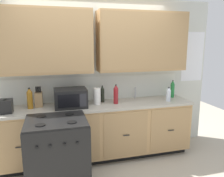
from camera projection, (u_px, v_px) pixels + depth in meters
The scene contains 14 objects.
ground_plane at pixel (102, 167), 3.46m from camera, with size 8.00×8.00×0.00m, color #B2A893.
wall_unit at pixel (94, 56), 3.59m from camera, with size 4.26×0.40×2.60m.
counter_run at pixel (98, 131), 3.65m from camera, with size 3.09×0.64×0.92m.
stove_range at pixel (58, 154), 2.88m from camera, with size 0.76×0.68×0.95m.
microwave at pixel (71, 98), 3.39m from camera, with size 0.48×0.37×0.28m.
toaster at pixel (2, 107), 3.10m from camera, with size 0.28×0.18×0.19m.
knife_block at pixel (39, 99), 3.43m from camera, with size 0.11×0.14×0.31m.
sink_faucet at pixel (135, 93), 3.92m from camera, with size 0.02×0.02×0.20m, color #B2B5BA.
paper_towel_roll at pixel (97, 96), 3.54m from camera, with size 0.12×0.12×0.26m, color white.
bottle_dark at pixel (102, 94), 3.68m from camera, with size 0.06×0.06×0.27m.
bottle_red at pixel (116, 94), 3.58m from camera, with size 0.08×0.08×0.31m.
bottle_green at pixel (172, 89), 4.00m from camera, with size 0.07×0.07×0.31m.
bottle_amber at pixel (30, 99), 3.31m from camera, with size 0.08×0.08×0.31m.
bottle_clear at pixel (168, 94), 3.74m from camera, with size 0.08×0.08×0.24m.
Camera 1 is at (-0.68, -3.08, 1.88)m, focal length 36.07 mm.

